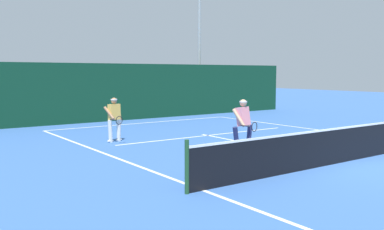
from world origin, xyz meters
TOP-DOWN VIEW (x-y plane):
  - ground_plane at (0.00, 0.00)m, footprint 80.00×80.00m
  - court_line_baseline_far at (0.00, 11.09)m, footprint 9.59×0.10m
  - court_line_sideline_left at (-4.80, 0.00)m, footprint 0.10×22.18m
  - court_line_service at (0.00, 6.05)m, footprint 7.82×0.10m
  - court_line_centre at (0.00, 3.20)m, footprint 0.10×6.40m
  - tennis_net at (0.00, 0.00)m, footprint 10.52×0.09m
  - player_near at (-1.23, 2.71)m, footprint 0.97×0.89m
  - player_far at (-3.58, 6.78)m, footprint 0.66×0.90m
  - tennis_ball at (2.57, 3.32)m, footprint 0.07×0.07m
  - tennis_ball_extra at (1.92, 3.02)m, footprint 0.07×0.07m
  - back_fence_windscreen at (0.00, 12.79)m, footprint 21.70×0.12m
  - light_pole at (5.96, 14.65)m, footprint 0.55×0.44m

SIDE VIEW (x-z plane):
  - ground_plane at x=0.00m, z-range 0.00..0.00m
  - court_line_baseline_far at x=0.00m, z-range 0.00..0.01m
  - court_line_sideline_left at x=-4.80m, z-range 0.00..0.01m
  - court_line_service at x=0.00m, z-range 0.00..0.01m
  - court_line_centre at x=0.00m, z-range 0.00..0.01m
  - tennis_ball at x=2.57m, z-range 0.00..0.07m
  - tennis_ball_extra at x=1.92m, z-range 0.00..0.07m
  - tennis_net at x=0.00m, z-range -0.05..1.05m
  - player_far at x=-3.58m, z-range 0.07..1.63m
  - player_near at x=-1.23m, z-range 0.08..1.70m
  - back_fence_windscreen at x=0.00m, z-range 0.00..2.89m
  - light_pole at x=5.96m, z-range 0.87..9.04m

